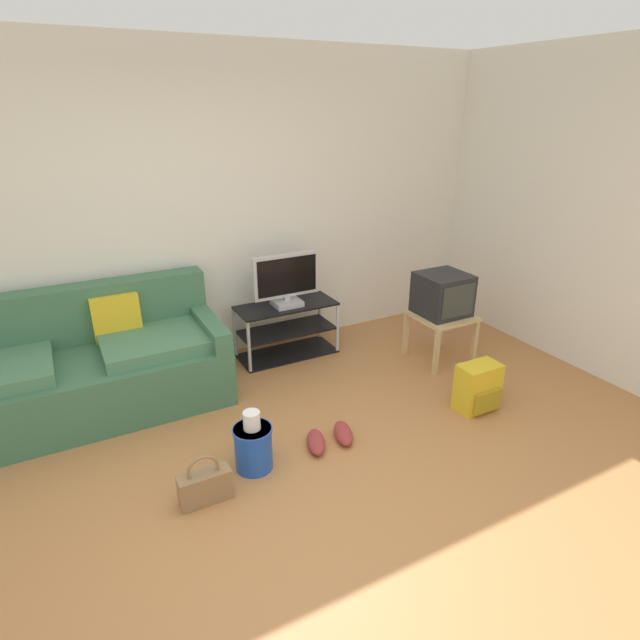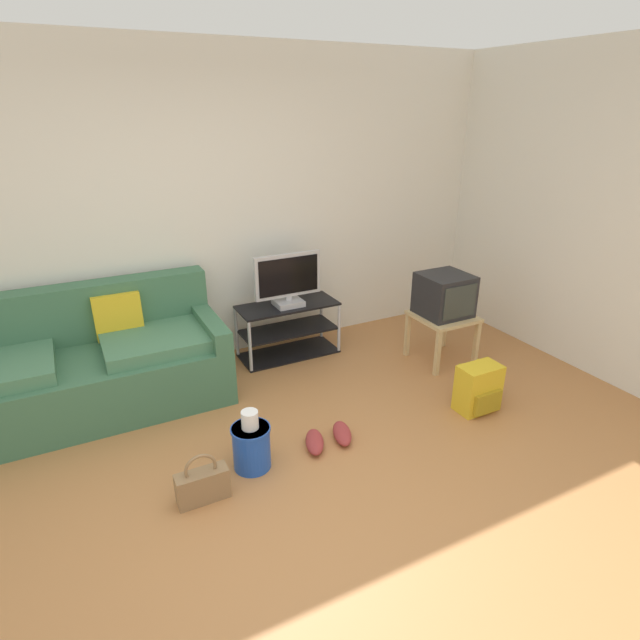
{
  "view_description": "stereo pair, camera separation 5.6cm",
  "coord_description": "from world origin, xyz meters",
  "px_view_note": "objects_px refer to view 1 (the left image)",
  "views": [
    {
      "loc": [
        -1.0,
        -1.95,
        2.2
      ],
      "look_at": [
        0.67,
        1.19,
        0.71
      ],
      "focal_mm": 28.85,
      "sensor_mm": 36.0,
      "label": 1
    },
    {
      "loc": [
        -0.95,
        -1.97,
        2.2
      ],
      "look_at": [
        0.67,
        1.19,
        0.71
      ],
      "focal_mm": 28.85,
      "sensor_mm": 36.0,
      "label": 2
    }
  ],
  "objects_px": {
    "crt_tv": "(443,294)",
    "cleaning_bucket": "(253,445)",
    "tv_stand": "(287,330)",
    "handbag": "(205,486)",
    "backpack": "(478,387)",
    "sneakers_pair": "(330,437)",
    "couch": "(81,370)",
    "side_table": "(441,322)",
    "flat_tv": "(286,281)"
  },
  "relations": [
    {
      "from": "couch",
      "to": "backpack",
      "type": "bearing_deg",
      "value": -27.89
    },
    {
      "from": "backpack",
      "to": "cleaning_bucket",
      "type": "relative_size",
      "value": 0.89
    },
    {
      "from": "crt_tv",
      "to": "backpack",
      "type": "distance_m",
      "value": 0.98
    },
    {
      "from": "crt_tv",
      "to": "cleaning_bucket",
      "type": "xyz_separation_m",
      "value": [
        -2.09,
        -0.67,
        -0.46
      ]
    },
    {
      "from": "tv_stand",
      "to": "side_table",
      "type": "height_order",
      "value": "tv_stand"
    },
    {
      "from": "couch",
      "to": "sneakers_pair",
      "type": "height_order",
      "value": "couch"
    },
    {
      "from": "cleaning_bucket",
      "to": "backpack",
      "type": "bearing_deg",
      "value": -4.67
    },
    {
      "from": "couch",
      "to": "handbag",
      "type": "relative_size",
      "value": 6.47
    },
    {
      "from": "flat_tv",
      "to": "side_table",
      "type": "bearing_deg",
      "value": -31.12
    },
    {
      "from": "couch",
      "to": "tv_stand",
      "type": "bearing_deg",
      "value": 4.13
    },
    {
      "from": "side_table",
      "to": "cleaning_bucket",
      "type": "height_order",
      "value": "side_table"
    },
    {
      "from": "couch",
      "to": "tv_stand",
      "type": "distance_m",
      "value": 1.78
    },
    {
      "from": "couch",
      "to": "crt_tv",
      "type": "height_order",
      "value": "couch"
    },
    {
      "from": "cleaning_bucket",
      "to": "sneakers_pair",
      "type": "bearing_deg",
      "value": -0.64
    },
    {
      "from": "couch",
      "to": "cleaning_bucket",
      "type": "distance_m",
      "value": 1.57
    },
    {
      "from": "couch",
      "to": "cleaning_bucket",
      "type": "height_order",
      "value": "couch"
    },
    {
      "from": "sneakers_pair",
      "to": "crt_tv",
      "type": "bearing_deg",
      "value": 23.93
    },
    {
      "from": "tv_stand",
      "to": "handbag",
      "type": "distance_m",
      "value": 2.01
    },
    {
      "from": "backpack",
      "to": "cleaning_bucket",
      "type": "height_order",
      "value": "cleaning_bucket"
    },
    {
      "from": "couch",
      "to": "backpack",
      "type": "distance_m",
      "value": 3.04
    },
    {
      "from": "tv_stand",
      "to": "cleaning_bucket",
      "type": "distance_m",
      "value": 1.66
    },
    {
      "from": "flat_tv",
      "to": "backpack",
      "type": "bearing_deg",
      "value": -59.19
    },
    {
      "from": "backpack",
      "to": "sneakers_pair",
      "type": "relative_size",
      "value": 0.86
    },
    {
      "from": "tv_stand",
      "to": "cleaning_bucket",
      "type": "relative_size",
      "value": 2.18
    },
    {
      "from": "handbag",
      "to": "couch",
      "type": "bearing_deg",
      "value": 110.04
    },
    {
      "from": "crt_tv",
      "to": "cleaning_bucket",
      "type": "distance_m",
      "value": 2.24
    },
    {
      "from": "cleaning_bucket",
      "to": "sneakers_pair",
      "type": "distance_m",
      "value": 0.58
    },
    {
      "from": "tv_stand",
      "to": "handbag",
      "type": "bearing_deg",
      "value": -128.75
    },
    {
      "from": "couch",
      "to": "handbag",
      "type": "xyz_separation_m",
      "value": [
        0.52,
        -1.43,
        -0.23
      ]
    },
    {
      "from": "sneakers_pair",
      "to": "handbag",
      "type": "bearing_deg",
      "value": -170.79
    },
    {
      "from": "crt_tv",
      "to": "handbag",
      "type": "relative_size",
      "value": 1.28
    },
    {
      "from": "tv_stand",
      "to": "handbag",
      "type": "relative_size",
      "value": 2.8
    },
    {
      "from": "backpack",
      "to": "handbag",
      "type": "bearing_deg",
      "value": -173.91
    },
    {
      "from": "backpack",
      "to": "couch",
      "type": "bearing_deg",
      "value": 157.9
    },
    {
      "from": "crt_tv",
      "to": "backpack",
      "type": "bearing_deg",
      "value": -109.75
    },
    {
      "from": "side_table",
      "to": "backpack",
      "type": "distance_m",
      "value": 0.87
    },
    {
      "from": "tv_stand",
      "to": "handbag",
      "type": "height_order",
      "value": "tv_stand"
    },
    {
      "from": "backpack",
      "to": "cleaning_bucket",
      "type": "bearing_deg",
      "value": -178.88
    },
    {
      "from": "backpack",
      "to": "sneakers_pair",
      "type": "bearing_deg",
      "value": 179.29
    },
    {
      "from": "couch",
      "to": "tv_stand",
      "type": "height_order",
      "value": "couch"
    },
    {
      "from": "crt_tv",
      "to": "sneakers_pair",
      "type": "relative_size",
      "value": 0.97
    },
    {
      "from": "couch",
      "to": "crt_tv",
      "type": "xyz_separation_m",
      "value": [
        2.98,
        -0.61,
        0.3
      ]
    },
    {
      "from": "crt_tv",
      "to": "cleaning_bucket",
      "type": "relative_size",
      "value": 1.0
    },
    {
      "from": "tv_stand",
      "to": "sneakers_pair",
      "type": "distance_m",
      "value": 1.46
    },
    {
      "from": "couch",
      "to": "sneakers_pair",
      "type": "relative_size",
      "value": 4.89
    },
    {
      "from": "tv_stand",
      "to": "side_table",
      "type": "bearing_deg",
      "value": -31.89
    },
    {
      "from": "tv_stand",
      "to": "side_table",
      "type": "relative_size",
      "value": 1.84
    },
    {
      "from": "handbag",
      "to": "tv_stand",
      "type": "bearing_deg",
      "value": 51.25
    },
    {
      "from": "tv_stand",
      "to": "crt_tv",
      "type": "height_order",
      "value": "crt_tv"
    },
    {
      "from": "couch",
      "to": "side_table",
      "type": "height_order",
      "value": "couch"
    }
  ]
}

